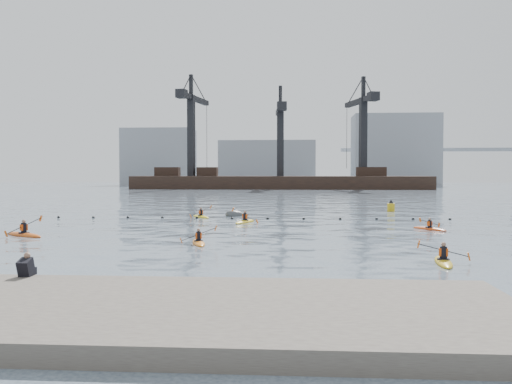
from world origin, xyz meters
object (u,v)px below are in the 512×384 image
(kayaker_4, at_px, (430,228))
(nav_buoy, at_px, (391,207))
(kayaker_5, at_px, (201,216))
(mooring_buoy, at_px, (236,216))
(kayaker_2, at_px, (24,234))
(kayaker_0, at_px, (199,242))
(kayaker_1, at_px, (443,261))
(kayaker_3, at_px, (245,221))

(kayaker_4, relative_size, nav_buoy, 1.98)
(kayaker_5, relative_size, mooring_buoy, 1.45)
(mooring_buoy, bearing_deg, kayaker_2, -124.80)
(kayaker_5, bearing_deg, kayaker_4, -61.65)
(kayaker_0, relative_size, kayaker_2, 0.89)
(kayaker_0, bearing_deg, kayaker_5, 83.37)
(kayaker_1, height_order, kayaker_4, kayaker_1)
(kayaker_3, bearing_deg, nav_buoy, 63.80)
(kayaker_0, xyz_separation_m, kayaker_5, (-2.85, 17.38, 0.00))
(kayaker_4, relative_size, mooring_buoy, 1.37)
(kayaker_5, bearing_deg, kayaker_3, -81.07)
(kayaker_2, distance_m, nav_buoy, 35.03)
(kayaker_0, distance_m, kayaker_4, 16.58)
(mooring_buoy, xyz_separation_m, nav_buoy, (14.95, 6.97, 0.41))
(kayaker_0, distance_m, mooring_buoy, 19.11)
(kayaker_0, bearing_deg, kayaker_3, 67.81)
(nav_buoy, bearing_deg, kayaker_0, -119.84)
(kayaker_4, xyz_separation_m, mooring_buoy, (-14.35, 10.83, -0.09))
(kayaker_0, xyz_separation_m, kayaker_4, (14.37, 8.28, -0.00))
(kayaker_0, height_order, kayaker_2, kayaker_2)
(kayaker_5, relative_size, nav_buoy, 2.09)
(mooring_buoy, bearing_deg, kayaker_1, -65.06)
(kayaker_2, bearing_deg, kayaker_5, 2.42)
(kayaker_2, xyz_separation_m, nav_buoy, (26.24, 23.21, 0.30))
(kayaker_3, relative_size, kayaker_4, 1.22)
(kayaker_5, distance_m, nav_buoy, 19.82)
(kayaker_1, distance_m, kayaker_2, 24.31)
(nav_buoy, bearing_deg, kayaker_4, -91.90)
(kayaker_4, bearing_deg, kayaker_2, -22.37)
(kayaker_3, bearing_deg, kayaker_0, -76.89)
(nav_buoy, bearing_deg, mooring_buoy, -154.99)
(kayaker_3, xyz_separation_m, kayaker_5, (-4.25, 4.60, -0.01))
(kayaker_0, relative_size, mooring_buoy, 1.53)
(kayaker_3, bearing_deg, kayaker_2, -122.59)
(kayaker_1, xyz_separation_m, nav_buoy, (3.45, 31.69, 0.31))
(kayaker_5, bearing_deg, mooring_buoy, -2.77)
(kayaker_0, relative_size, kayaker_3, 0.92)
(kayaker_2, height_order, nav_buoy, nav_buoy)
(kayaker_1, xyz_separation_m, kayaker_2, (-22.79, 8.47, 0.01))
(kayaker_4, distance_m, kayaker_5, 19.48)
(kayaker_0, distance_m, kayaker_5, 17.62)
(nav_buoy, bearing_deg, kayaker_2, -138.50)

